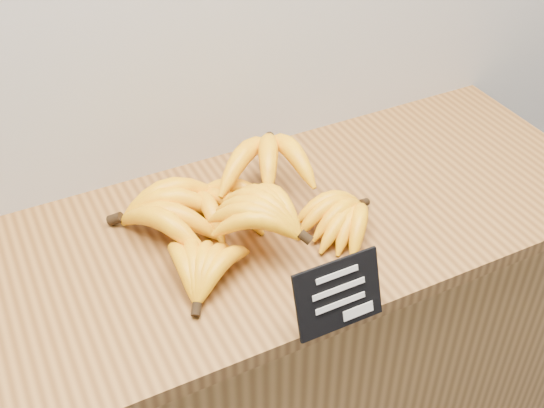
{
  "coord_description": "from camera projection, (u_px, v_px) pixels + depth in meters",
  "views": [
    {
      "loc": [
        -0.27,
        1.87,
        1.77
      ],
      "look_at": [
        0.14,
        2.7,
        1.02
      ],
      "focal_mm": 45.0,
      "sensor_mm": 36.0,
      "label": 1
    }
  ],
  "objects": [
    {
      "name": "counter",
      "position": [
        262.0,
        383.0,
        1.58
      ],
      "size": [
        1.41,
        0.5,
        0.9
      ],
      "primitive_type": "cube",
      "color": "olive",
      "rests_on": "ground"
    },
    {
      "name": "counter_top",
      "position": [
        260.0,
        232.0,
        1.29
      ],
      "size": [
        1.42,
        0.54,
        0.03
      ],
      "primitive_type": "cube",
      "color": "brown",
      "rests_on": "counter"
    },
    {
      "name": "chalkboard_sign",
      "position": [
        339.0,
        295.0,
        1.06
      ],
      "size": [
        0.15,
        0.04,
        0.11
      ],
      "primitive_type": "cube",
      "rotation": [
        -0.32,
        0.0,
        0.0
      ],
      "color": "black",
      "rests_on": "counter_top"
    },
    {
      "name": "banana_pile",
      "position": [
        241.0,
        205.0,
        1.25
      ],
      "size": [
        0.47,
        0.36,
        0.12
      ],
      "color": "#FFB50A",
      "rests_on": "counter_top"
    }
  ]
}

